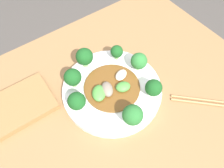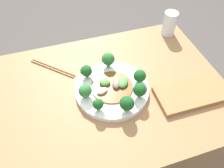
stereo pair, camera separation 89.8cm
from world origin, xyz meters
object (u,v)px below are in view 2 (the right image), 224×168
object	(u,v)px
broccoli_north	(108,59)
broccoli_southeast	(140,90)
broccoli_east	(140,76)
broccoli_west	(85,91)
chopsticks	(52,68)
plate	(112,89)
broccoli_southwest	(98,104)
cutting_board	(193,93)
drinking_glass	(169,24)
stirfry_center	(113,86)
broccoli_south	(127,104)
broccoli_northwest	(86,71)

from	to	relation	value
broccoli_north	broccoli_southeast	distance (m)	0.20
broccoli_east	broccoli_southeast	xyz separation A→B (m)	(-0.03, -0.07, 0.01)
broccoli_west	chopsticks	world-z (taller)	broccoli_west
plate	broccoli_southwest	distance (m)	0.12
chopsticks	cutting_board	xyz separation A→B (m)	(0.52, -0.32, 0.01)
drinking_glass	chopsticks	bearing A→B (deg)	-172.89
plate	broccoli_southwest	xyz separation A→B (m)	(-0.08, -0.08, 0.04)
stirfry_center	chopsticks	bearing A→B (deg)	137.28
stirfry_center	drinking_glass	bearing A→B (deg)	35.53
broccoli_southwest	stirfry_center	distance (m)	0.12
broccoli_southwest	cutting_board	xyz separation A→B (m)	(0.38, -0.03, -0.04)
chopsticks	broccoli_southeast	bearing A→B (deg)	-42.77
broccoli_south	stirfry_center	xyz separation A→B (m)	(-0.01, 0.12, -0.03)
broccoli_northwest	plate	bearing A→B (deg)	-46.25
broccoli_southeast	chopsticks	xyz separation A→B (m)	(-0.30, 0.28, -0.06)
broccoli_south	cutting_board	bearing A→B (deg)	0.49
plate	broccoli_northwest	bearing A→B (deg)	133.75
stirfry_center	broccoli_southeast	bearing A→B (deg)	-42.90
plate	stirfry_center	world-z (taller)	stirfry_center
plate	broccoli_south	bearing A→B (deg)	-81.52
broccoli_south	broccoli_north	distance (m)	0.24
plate	cutting_board	bearing A→B (deg)	-20.97
broccoli_southeast	drinking_glass	xyz separation A→B (m)	(0.30, 0.35, -0.00)
broccoli_northwest	cutting_board	xyz separation A→B (m)	(0.38, -0.20, -0.05)
plate	broccoli_south	xyz separation A→B (m)	(0.02, -0.12, 0.05)
broccoli_south	plate	bearing A→B (deg)	98.48
broccoli_south	broccoli_northwest	size ratio (longest dim) A/B	1.17
plate	broccoli_east	xyz separation A→B (m)	(0.11, -0.00, 0.04)
broccoli_east	stirfry_center	size ratio (longest dim) A/B	0.35
broccoli_south	broccoli_west	world-z (taller)	broccoli_south
drinking_glass	chopsticks	world-z (taller)	drinking_glass
chopsticks	cutting_board	size ratio (longest dim) A/B	0.59
broccoli_north	stirfry_center	world-z (taller)	broccoli_north
broccoli_west	drinking_glass	world-z (taller)	drinking_glass
broccoli_south	cutting_board	distance (m)	0.29
broccoli_southeast	chopsticks	distance (m)	0.41
broccoli_east	stirfry_center	xyz separation A→B (m)	(-0.11, 0.01, -0.03)
broccoli_north	broccoli_southeast	world-z (taller)	broccoli_north
broccoli_north	cutting_board	world-z (taller)	broccoli_north
broccoli_southwest	chopsticks	world-z (taller)	broccoli_southwest
broccoli_northwest	stirfry_center	distance (m)	0.12
plate	broccoli_northwest	world-z (taller)	broccoli_northwest
broccoli_east	drinking_glass	world-z (taller)	drinking_glass
broccoli_south	broccoli_northwest	bearing A→B (deg)	116.01
broccoli_east	drinking_glass	distance (m)	0.39
broccoli_east	drinking_glass	bearing A→B (deg)	45.59
broccoli_southeast	drinking_glass	size ratio (longest dim) A/B	0.54
broccoli_west	stirfry_center	world-z (taller)	broccoli_west
broccoli_northwest	drinking_glass	size ratio (longest dim) A/B	0.48
plate	broccoli_southeast	xyz separation A→B (m)	(0.09, -0.07, 0.05)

